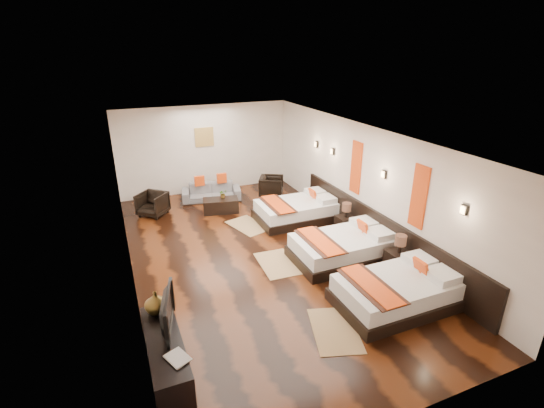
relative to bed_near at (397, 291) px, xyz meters
name	(u,v)px	position (x,y,z in m)	size (l,w,h in m)	color
floor	(258,254)	(-1.70, 2.75, -0.29)	(5.50, 9.50, 0.01)	black
ceiling	(256,135)	(-1.70, 2.75, 2.51)	(5.50, 9.50, 0.01)	white
back_wall	(205,149)	(-1.70, 7.50, 1.11)	(5.50, 0.01, 2.80)	silver
left_wall	(125,218)	(-4.45, 2.75, 1.11)	(0.01, 9.50, 2.80)	silver
right_wall	(363,182)	(1.05, 2.75, 1.11)	(0.01, 9.50, 2.80)	silver
headboard_panel	(378,231)	(1.01, 1.95, 0.16)	(0.08, 6.60, 0.90)	black
bed_near	(397,291)	(0.00, 0.00, 0.00)	(2.20, 1.38, 0.84)	black
bed_mid	(343,247)	(0.00, 1.84, 0.00)	(2.22, 1.40, 0.85)	black
bed_far	(297,210)	(0.00, 4.19, 0.00)	(2.17, 1.36, 0.83)	black
nightstand_a	(398,260)	(0.75, 0.89, 0.02)	(0.45, 0.45, 0.88)	black
nightstand_b	(345,223)	(0.75, 2.91, 0.01)	(0.43, 0.43, 0.85)	black
jute_mat_near	(335,330)	(-1.43, -0.20, -0.28)	(0.75, 1.20, 0.01)	#9B7A4F
jute_mat_mid	(277,263)	(-1.46, 2.20, -0.28)	(0.75, 1.20, 0.01)	#9B7A4F
jute_mat_far	(248,225)	(-1.38, 4.33, -0.28)	(0.75, 1.20, 0.01)	#9B7A4F
tv_console	(166,354)	(-4.20, 0.04, -0.01)	(0.50, 1.80, 0.55)	black
tv	(162,312)	(-4.15, 0.30, 0.55)	(0.99, 0.13, 0.57)	black
book	(170,363)	(-4.20, -0.48, 0.28)	(0.25, 0.34, 0.03)	black
figurine	(156,302)	(-4.20, 0.72, 0.45)	(0.36, 0.36, 0.38)	brown
sofa	(211,192)	(-1.79, 6.58, -0.03)	(1.78, 0.70, 0.52)	slate
armchair_left	(153,204)	(-3.63, 6.07, 0.05)	(0.71, 0.73, 0.67)	black
armchair_right	(271,187)	(0.05, 6.13, 0.05)	(0.71, 0.73, 0.67)	black
coffee_table	(221,205)	(-1.79, 5.53, -0.09)	(1.00, 0.50, 0.40)	black
table_plant	(223,194)	(-1.70, 5.60, 0.24)	(0.22, 0.19, 0.25)	#285F1F
orange_panel_a	(419,197)	(1.03, 0.85, 1.41)	(0.04, 0.40, 1.30)	#D86014
orange_panel_b	(356,167)	(1.03, 3.05, 1.41)	(0.04, 0.40, 1.30)	#D86014
sconce_near	(464,210)	(1.01, -0.25, 1.56)	(0.07, 0.12, 0.18)	black
sconce_mid	(384,174)	(1.01, 1.95, 1.56)	(0.07, 0.12, 0.18)	black
sconce_far	(332,151)	(1.01, 4.15, 1.56)	(0.07, 0.12, 0.18)	black
sconce_lounge	(316,144)	(1.01, 5.05, 1.56)	(0.07, 0.12, 0.18)	black
gold_artwork	(204,137)	(-1.70, 7.48, 1.51)	(0.60, 0.04, 0.60)	#AD873F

